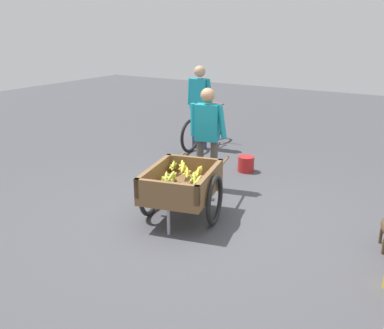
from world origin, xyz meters
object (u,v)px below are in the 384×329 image
(bicycle, at_px, (203,130))
(cyclist_person, at_px, (200,100))
(vendor_person, at_px, (207,130))
(fruit_cart, at_px, (182,187))
(plastic_bucket, at_px, (246,164))

(bicycle, relative_size, cyclist_person, 1.01)
(vendor_person, bearing_deg, fruit_cart, 13.95)
(fruit_cart, xyz_separation_m, plastic_bucket, (-2.16, -0.11, -0.31))
(fruit_cart, height_order, vendor_person, vendor_person)
(fruit_cart, distance_m, bicycle, 3.50)
(fruit_cart, distance_m, cyclist_person, 3.41)
(bicycle, relative_size, plastic_bucket, 6.01)
(bicycle, bearing_deg, plastic_bucket, 55.59)
(fruit_cart, relative_size, plastic_bucket, 6.45)
(cyclist_person, bearing_deg, fruit_cart, 27.32)
(vendor_person, height_order, cyclist_person, cyclist_person)
(fruit_cart, xyz_separation_m, bicycle, (-3.14, -1.55, -0.09))
(bicycle, xyz_separation_m, cyclist_person, (0.15, 0.00, 0.64))
(cyclist_person, bearing_deg, bicycle, -179.48)
(fruit_cart, relative_size, vendor_person, 1.16)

